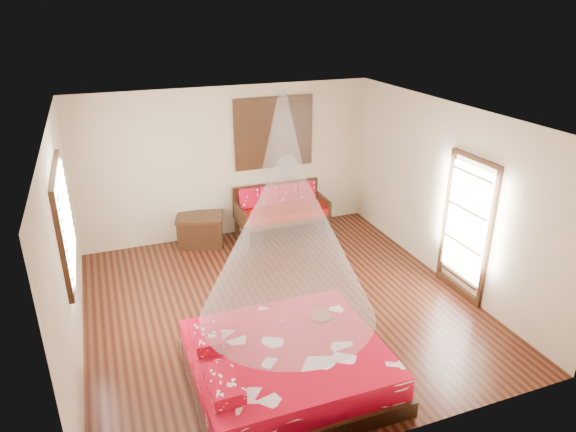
% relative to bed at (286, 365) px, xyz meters
% --- Properties ---
extents(room, '(5.54, 5.54, 2.84)m').
position_rel_bed_xyz_m(room, '(0.51, 1.60, 1.15)').
color(room, black).
rests_on(room, ground).
extents(bed, '(2.26, 2.04, 0.65)m').
position_rel_bed_xyz_m(bed, '(0.00, 0.00, 0.00)').
color(bed, black).
rests_on(bed, floor).
extents(daybed, '(1.73, 0.77, 0.94)m').
position_rel_bed_xyz_m(daybed, '(1.38, 3.98, 0.27)').
color(daybed, black).
rests_on(daybed, floor).
extents(storage_chest, '(0.96, 0.81, 0.56)m').
position_rel_bed_xyz_m(storage_chest, '(-0.16, 4.05, 0.03)').
color(storage_chest, black).
rests_on(storage_chest, floor).
extents(shutter_panel, '(1.52, 0.06, 1.32)m').
position_rel_bed_xyz_m(shutter_panel, '(1.38, 4.32, 1.65)').
color(shutter_panel, black).
rests_on(shutter_panel, wall_back).
extents(window_left, '(0.10, 1.74, 1.34)m').
position_rel_bed_xyz_m(window_left, '(-2.20, 1.80, 1.45)').
color(window_left, black).
rests_on(window_left, wall_left).
extents(glazed_door, '(0.08, 1.02, 2.16)m').
position_rel_bed_xyz_m(glazed_door, '(3.22, 1.00, 0.82)').
color(glazed_door, black).
rests_on(glazed_door, floor).
extents(wine_tray, '(0.26, 0.26, 0.21)m').
position_rel_bed_xyz_m(wine_tray, '(0.62, 0.42, 0.30)').
color(wine_tray, brown).
rests_on(wine_tray, bed).
extents(mosquito_net_main, '(1.95, 1.95, 1.80)m').
position_rel_bed_xyz_m(mosquito_net_main, '(0.02, -0.00, 1.60)').
color(mosquito_net_main, white).
rests_on(mosquito_net_main, ceiling).
extents(mosquito_net_daybed, '(0.80, 0.80, 1.50)m').
position_rel_bed_xyz_m(mosquito_net_daybed, '(1.38, 3.85, 1.75)').
color(mosquito_net_daybed, white).
rests_on(mosquito_net_daybed, ceiling).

